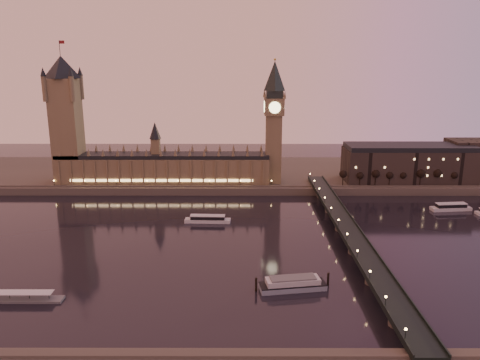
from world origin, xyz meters
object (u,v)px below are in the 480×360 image
at_px(cruise_boat_b, 451,207).
at_px(pontoon_pier, 21,298).
at_px(moored_barge, 293,284).
at_px(cruise_boat_a, 208,219).

height_order(cruise_boat_b, pontoon_pier, pontoon_pier).
bearing_deg(moored_barge, pontoon_pier, 176.36).
height_order(moored_barge, pontoon_pier, pontoon_pier).
distance_m(cruise_boat_b, pontoon_pier, 291.53).
xyz_separation_m(cruise_boat_a, pontoon_pier, (-78.83, -108.92, -1.11)).
xyz_separation_m(moored_barge, pontoon_pier, (-126.88, -11.40, -1.78)).
bearing_deg(cruise_boat_b, moored_barge, -141.82).
bearing_deg(pontoon_pier, moored_barge, 5.13).
bearing_deg(moored_barge, cruise_boat_a, 107.45).
height_order(cruise_boat_a, cruise_boat_b, cruise_boat_b).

